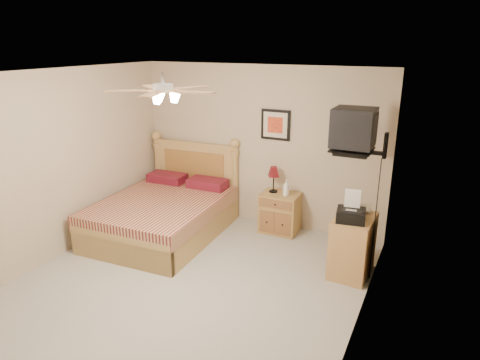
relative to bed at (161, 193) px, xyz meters
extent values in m
plane|color=#A39E93|center=(1.09, -1.12, -0.68)|extent=(4.50, 4.50, 0.00)
cube|color=white|center=(1.09, -1.12, 1.82)|extent=(4.00, 4.50, 0.04)
cube|color=#C0AA8E|center=(1.09, 1.13, 0.57)|extent=(4.00, 0.04, 2.50)
cube|color=#C0AA8E|center=(-0.91, -1.12, 0.57)|extent=(0.04, 4.50, 2.50)
cube|color=#C0AA8E|center=(3.09, -1.12, 0.57)|extent=(0.04, 4.50, 2.50)
cube|color=#A67A3F|center=(1.56, 0.88, -0.37)|extent=(0.58, 0.44, 0.62)
imported|color=white|center=(1.66, 0.85, 0.06)|extent=(0.09, 0.10, 0.24)
cube|color=black|center=(1.36, 1.11, 0.94)|extent=(0.46, 0.04, 0.46)
cube|color=#B77B51|center=(2.82, 0.10, -0.29)|extent=(0.48, 0.67, 0.77)
imported|color=beige|center=(2.78, 0.36, 0.10)|extent=(0.23, 0.29, 0.02)
imported|color=gray|center=(2.78, 0.35, 0.12)|extent=(0.23, 0.29, 0.02)
camera|label=1|loc=(3.65, -4.87, 2.15)|focal=32.00mm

